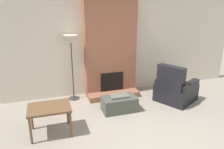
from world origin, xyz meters
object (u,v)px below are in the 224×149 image
object	(u,v)px
ottoman	(119,104)
floor_lamp_left	(71,44)
armchair	(175,90)
side_table	(49,110)

from	to	relation	value
ottoman	floor_lamp_left	bearing A→B (deg)	132.35
ottoman	floor_lamp_left	size ratio (longest dim) A/B	0.47
armchair	ottoman	bearing A→B (deg)	64.43
side_table	floor_lamp_left	distance (m)	1.87
armchair	side_table	size ratio (longest dim) A/B	1.49
ottoman	side_table	xyz separation A→B (m)	(-1.55, -0.47, 0.31)
armchair	floor_lamp_left	world-z (taller)	floor_lamp_left
side_table	floor_lamp_left	bearing A→B (deg)	66.44
armchair	side_table	distance (m)	3.12
armchair	floor_lamp_left	bearing A→B (deg)	40.54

